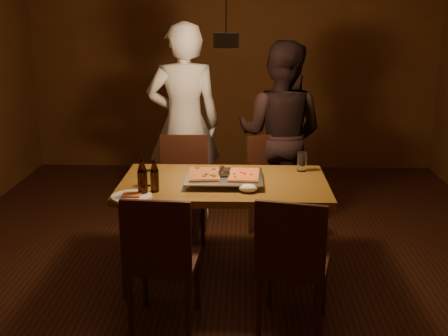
{
  "coord_description": "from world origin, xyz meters",
  "views": [
    {
      "loc": [
        0.13,
        -3.98,
        1.96
      ],
      "look_at": [
        -0.01,
        -0.08,
        0.85
      ],
      "focal_mm": 45.0,
      "sensor_mm": 36.0,
      "label": 1
    }
  ],
  "objects_px": {
    "chair_far_right": "(274,177)",
    "pizza_tray": "(224,179)",
    "diner_white": "(184,124)",
    "diner_dark": "(280,135)",
    "pendant_lamp": "(226,39)",
    "chair_near_right": "(292,253)",
    "beer_bottle_a": "(142,177)",
    "beer_bottle_b": "(155,176)",
    "chair_far_left": "(183,178)",
    "dining_table": "(224,191)",
    "chair_near_left": "(161,250)",
    "plate_slice": "(132,197)"
  },
  "relations": [
    {
      "from": "chair_far_right",
      "to": "pizza_tray",
      "type": "relative_size",
      "value": 1.01
    },
    {
      "from": "pizza_tray",
      "to": "diner_white",
      "type": "distance_m",
      "value": 1.32
    },
    {
      "from": "diner_dark",
      "to": "pendant_lamp",
      "type": "bearing_deg",
      "value": 85.74
    },
    {
      "from": "chair_near_right",
      "to": "beer_bottle_a",
      "type": "bearing_deg",
      "value": 168.81
    },
    {
      "from": "beer_bottle_a",
      "to": "beer_bottle_b",
      "type": "bearing_deg",
      "value": 49.06
    },
    {
      "from": "diner_white",
      "to": "chair_far_left",
      "type": "bearing_deg",
      "value": 85.75
    },
    {
      "from": "chair_far_left",
      "to": "beer_bottle_a",
      "type": "height_order",
      "value": "beer_bottle_a"
    },
    {
      "from": "chair_near_right",
      "to": "diner_white",
      "type": "height_order",
      "value": "diner_white"
    },
    {
      "from": "beer_bottle_b",
      "to": "diner_white",
      "type": "bearing_deg",
      "value": 88.08
    },
    {
      "from": "dining_table",
      "to": "chair_near_right",
      "type": "height_order",
      "value": "chair_near_right"
    },
    {
      "from": "chair_far_left",
      "to": "pendant_lamp",
      "type": "height_order",
      "value": "pendant_lamp"
    },
    {
      "from": "beer_bottle_b",
      "to": "chair_near_left",
      "type": "bearing_deg",
      "value": -78.17
    },
    {
      "from": "chair_near_right",
      "to": "pizza_tray",
      "type": "xyz_separation_m",
      "value": [
        -0.44,
        0.75,
        0.24
      ]
    },
    {
      "from": "diner_dark",
      "to": "beer_bottle_b",
      "type": "bearing_deg",
      "value": 75.3
    },
    {
      "from": "beer_bottle_b",
      "to": "pendant_lamp",
      "type": "distance_m",
      "value": 1.07
    },
    {
      "from": "chair_far_left",
      "to": "chair_near_left",
      "type": "distance_m",
      "value": 1.54
    },
    {
      "from": "chair_far_right",
      "to": "plate_slice",
      "type": "height_order",
      "value": "chair_far_right"
    },
    {
      "from": "dining_table",
      "to": "chair_near_left",
      "type": "relative_size",
      "value": 3.09
    },
    {
      "from": "pizza_tray",
      "to": "diner_white",
      "type": "bearing_deg",
      "value": 107.4
    },
    {
      "from": "pizza_tray",
      "to": "diner_dark",
      "type": "relative_size",
      "value": 0.32
    },
    {
      "from": "chair_near_right",
      "to": "beer_bottle_a",
      "type": "distance_m",
      "value": 1.12
    },
    {
      "from": "beer_bottle_a",
      "to": "diner_dark",
      "type": "height_order",
      "value": "diner_dark"
    },
    {
      "from": "chair_near_right",
      "to": "chair_far_right",
      "type": "bearing_deg",
      "value": 104.18
    },
    {
      "from": "chair_far_right",
      "to": "pizza_tray",
      "type": "xyz_separation_m",
      "value": [
        -0.41,
        -0.85,
        0.24
      ]
    },
    {
      "from": "plate_slice",
      "to": "diner_white",
      "type": "height_order",
      "value": "diner_white"
    },
    {
      "from": "dining_table",
      "to": "pizza_tray",
      "type": "relative_size",
      "value": 2.73
    },
    {
      "from": "chair_far_left",
      "to": "pendant_lamp",
      "type": "distance_m",
      "value": 1.47
    },
    {
      "from": "chair_near_left",
      "to": "plate_slice",
      "type": "bearing_deg",
      "value": 127.87
    },
    {
      "from": "dining_table",
      "to": "beer_bottle_b",
      "type": "relative_size",
      "value": 6.68
    },
    {
      "from": "chair_near_left",
      "to": "dining_table",
      "type": "bearing_deg",
      "value": 68.77
    },
    {
      "from": "pizza_tray",
      "to": "beer_bottle_a",
      "type": "xyz_separation_m",
      "value": [
        -0.54,
        -0.31,
        0.1
      ]
    },
    {
      "from": "chair_near_left",
      "to": "diner_dark",
      "type": "xyz_separation_m",
      "value": [
        0.84,
        1.88,
        0.31
      ]
    },
    {
      "from": "pizza_tray",
      "to": "diner_dark",
      "type": "bearing_deg",
      "value": 66.49
    },
    {
      "from": "chair_far_left",
      "to": "beer_bottle_b",
      "type": "bearing_deg",
      "value": 84.33
    },
    {
      "from": "chair_far_right",
      "to": "beer_bottle_b",
      "type": "height_order",
      "value": "beer_bottle_b"
    },
    {
      "from": "chair_near_right",
      "to": "beer_bottle_b",
      "type": "distance_m",
      "value": 1.09
    },
    {
      "from": "chair_near_right",
      "to": "pendant_lamp",
      "type": "distance_m",
      "value": 1.55
    },
    {
      "from": "chair_near_left",
      "to": "pendant_lamp",
      "type": "bearing_deg",
      "value": 70.2
    },
    {
      "from": "dining_table",
      "to": "beer_bottle_a",
      "type": "height_order",
      "value": "beer_bottle_a"
    },
    {
      "from": "chair_far_right",
      "to": "pendant_lamp",
      "type": "distance_m",
      "value": 1.49
    },
    {
      "from": "chair_far_right",
      "to": "beer_bottle_a",
      "type": "distance_m",
      "value": 1.53
    },
    {
      "from": "pizza_tray",
      "to": "plate_slice",
      "type": "xyz_separation_m",
      "value": [
        -0.6,
        -0.37,
        -0.01
      ]
    },
    {
      "from": "beer_bottle_b",
      "to": "plate_slice",
      "type": "height_order",
      "value": "beer_bottle_b"
    },
    {
      "from": "chair_near_left",
      "to": "plate_slice",
      "type": "relative_size",
      "value": 1.79
    },
    {
      "from": "chair_far_right",
      "to": "chair_near_right",
      "type": "relative_size",
      "value": 1.11
    },
    {
      "from": "pizza_tray",
      "to": "beer_bottle_b",
      "type": "bearing_deg",
      "value": -155.35
    },
    {
      "from": "chair_near_right",
      "to": "beer_bottle_b",
      "type": "xyz_separation_m",
      "value": [
        -0.9,
        0.52,
        0.33
      ]
    },
    {
      "from": "beer_bottle_a",
      "to": "diner_white",
      "type": "bearing_deg",
      "value": 85.64
    },
    {
      "from": "beer_bottle_a",
      "to": "plate_slice",
      "type": "relative_size",
      "value": 0.93
    },
    {
      "from": "chair_near_right",
      "to": "diner_dark",
      "type": "bearing_deg",
      "value": 102.03
    }
  ]
}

